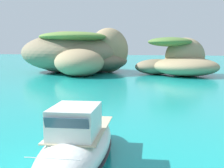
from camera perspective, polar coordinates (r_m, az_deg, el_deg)
islet_large at (r=70.58m, az=-7.17°, el=5.81°), size 30.17×30.80×10.28m
islet_small at (r=64.00m, az=12.75°, el=4.34°), size 20.54×16.86×7.92m
motorboat_white at (r=15.76m, az=-6.56°, el=-11.33°), size 4.37×10.91×3.12m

